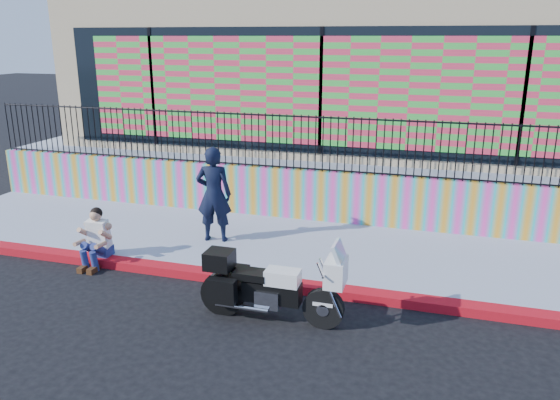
% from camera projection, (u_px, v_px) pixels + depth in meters
% --- Properties ---
extents(ground, '(90.00, 90.00, 0.00)m').
position_uv_depth(ground, '(264.00, 286.00, 9.20)').
color(ground, black).
rests_on(ground, ground).
extents(red_curb, '(16.00, 0.30, 0.15)m').
position_uv_depth(red_curb, '(264.00, 282.00, 9.18)').
color(red_curb, red).
rests_on(red_curb, ground).
extents(sidewalk, '(16.00, 3.00, 0.15)m').
position_uv_depth(sidewalk, '(290.00, 247.00, 10.69)').
color(sidewalk, '#99A3B8').
rests_on(sidewalk, ground).
extents(mural_wall, '(16.00, 0.20, 1.10)m').
position_uv_depth(mural_wall, '(310.00, 195.00, 11.98)').
color(mural_wall, '#ED3EA8').
rests_on(mural_wall, sidewalk).
extents(metal_fence, '(15.80, 0.04, 1.20)m').
position_uv_depth(metal_fence, '(311.00, 143.00, 11.65)').
color(metal_fence, black).
rests_on(metal_fence, mural_wall).
extents(elevated_platform, '(16.00, 10.00, 1.25)m').
position_uv_depth(elevated_platform, '(349.00, 153.00, 16.68)').
color(elevated_platform, '#99A3B8').
rests_on(elevated_platform, ground).
extents(storefront_building, '(14.00, 8.06, 4.00)m').
position_uv_depth(storefront_building, '(351.00, 65.00, 15.73)').
color(storefront_building, tan).
rests_on(storefront_building, elevated_platform).
extents(police_motorcycle, '(2.15, 0.71, 1.34)m').
position_uv_depth(police_motorcycle, '(269.00, 285.00, 7.96)').
color(police_motorcycle, black).
rests_on(police_motorcycle, ground).
extents(police_officer, '(0.76, 0.57, 1.89)m').
position_uv_depth(police_officer, '(214.00, 194.00, 10.60)').
color(police_officer, black).
rests_on(police_officer, sidewalk).
extents(seated_man, '(0.54, 0.71, 1.06)m').
position_uv_depth(seated_man, '(95.00, 243.00, 9.86)').
color(seated_man, navy).
rests_on(seated_man, ground).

